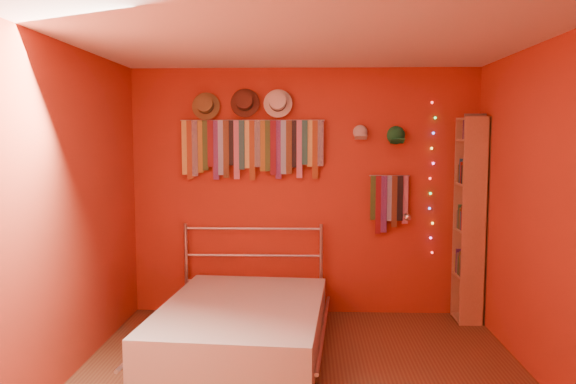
# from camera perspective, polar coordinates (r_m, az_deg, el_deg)

# --- Properties ---
(back_wall) EXTENTS (3.50, 0.02, 2.50)m
(back_wall) POSITION_cam_1_polar(r_m,az_deg,el_deg) (5.72, 1.64, -0.01)
(back_wall) COLOR #A72B1A
(back_wall) RESTS_ON ground
(right_wall) EXTENTS (0.02, 3.50, 2.50)m
(right_wall) POSITION_cam_1_polar(r_m,az_deg,el_deg) (4.33, 25.30, -2.34)
(right_wall) COLOR #A72B1A
(right_wall) RESTS_ON ground
(left_wall) EXTENTS (0.02, 3.50, 2.50)m
(left_wall) POSITION_cam_1_polar(r_m,az_deg,el_deg) (4.36, -22.21, -2.16)
(left_wall) COLOR #A72B1A
(left_wall) RESTS_ON ground
(ceiling) EXTENTS (3.50, 3.50, 0.02)m
(ceiling) POSITION_cam_1_polar(r_m,az_deg,el_deg) (4.00, 1.50, 15.56)
(ceiling) COLOR white
(ceiling) RESTS_ON back_wall
(tie_rack) EXTENTS (1.45, 0.03, 0.61)m
(tie_rack) POSITION_cam_1_polar(r_m,az_deg,el_deg) (5.66, -3.76, 4.70)
(tie_rack) COLOR #B3B3B8
(tie_rack) RESTS_ON back_wall
(small_tie_rack) EXTENTS (0.40, 0.03, 0.59)m
(small_tie_rack) POSITION_cam_1_polar(r_m,az_deg,el_deg) (5.72, 10.21, -0.79)
(small_tie_rack) COLOR #B3B3B8
(small_tie_rack) RESTS_ON back_wall
(fedora_olive) EXTENTS (0.28, 0.15, 0.28)m
(fedora_olive) POSITION_cam_1_polar(r_m,az_deg,el_deg) (5.70, -8.40, 8.72)
(fedora_olive) COLOR brown
(fedora_olive) RESTS_ON back_wall
(fedora_brown) EXTENTS (0.29, 0.16, 0.29)m
(fedora_brown) POSITION_cam_1_polar(r_m,az_deg,el_deg) (5.64, -4.43, 9.11)
(fedora_brown) COLOR #4F281C
(fedora_brown) RESTS_ON back_wall
(fedora_white) EXTENTS (0.29, 0.16, 0.28)m
(fedora_white) POSITION_cam_1_polar(r_m,az_deg,el_deg) (5.61, -1.05, 9.09)
(fedora_white) COLOR silver
(fedora_white) RESTS_ON back_wall
(cap_white) EXTENTS (0.16, 0.20, 0.16)m
(cap_white) POSITION_cam_1_polar(r_m,az_deg,el_deg) (5.66, 7.34, 6.03)
(cap_white) COLOR silver
(cap_white) RESTS_ON back_wall
(cap_green) EXTENTS (0.18, 0.23, 0.18)m
(cap_green) POSITION_cam_1_polar(r_m,az_deg,el_deg) (5.70, 10.91, 5.67)
(cap_green) COLOR #186E33
(cap_green) RESTS_ON back_wall
(fairy_lights) EXTENTS (0.06, 0.02, 1.53)m
(fairy_lights) POSITION_cam_1_polar(r_m,az_deg,el_deg) (5.80, 14.41, 1.34)
(fairy_lights) COLOR #FF3333
(fairy_lights) RESTS_ON back_wall
(reading_lamp) EXTENTS (0.07, 0.30, 0.09)m
(reading_lamp) POSITION_cam_1_polar(r_m,az_deg,el_deg) (5.60, 11.98, -2.48)
(reading_lamp) COLOR #B3B3B8
(reading_lamp) RESTS_ON back_wall
(bookshelf) EXTENTS (0.25, 0.34, 2.00)m
(bookshelf) POSITION_cam_1_polar(r_m,az_deg,el_deg) (5.76, 18.36, -2.59)
(bookshelf) COLOR #A5724A
(bookshelf) RESTS_ON ground
(bed) EXTENTS (1.56, 1.99, 0.94)m
(bed) POSITION_cam_1_polar(r_m,az_deg,el_deg) (4.91, -4.67, -13.32)
(bed) COLOR #B3B3B8
(bed) RESTS_ON ground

